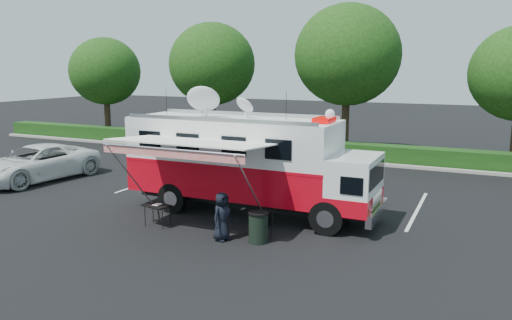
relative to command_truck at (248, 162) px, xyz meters
The scene contains 10 objects.
ground_plane 1.90m from the command_truck, ahead, with size 120.00×120.00×0.00m, color black.
back_border 13.33m from the command_truck, 84.58° to the left, with size 60.00×6.14×8.87m.
stall_lines 3.57m from the command_truck, 97.97° to the left, with size 24.12×5.50×0.01m.
command_truck is the anchor object (origin of this frame).
awning 2.92m from the command_truck, 107.41° to the right, with size 5.04×2.60×3.04m.
white_suv 11.57m from the command_truck, behind, with size 2.74×5.94×1.65m, color silver.
person 3.56m from the command_truck, 79.57° to the right, with size 0.74×0.48×1.52m, color black.
folding_table 3.59m from the command_truck, 128.32° to the right, with size 0.98×0.80×0.73m.
folding_chair 3.22m from the command_truck, 53.80° to the right, with size 0.47×0.49×0.91m.
trash_bin 3.43m from the command_truck, 58.47° to the right, with size 0.64×0.64×0.95m.
Camera 1 is at (7.62, -15.85, 5.28)m, focal length 35.00 mm.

